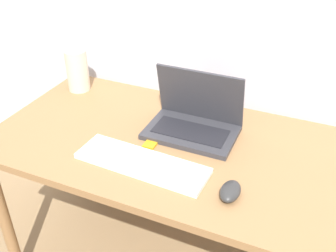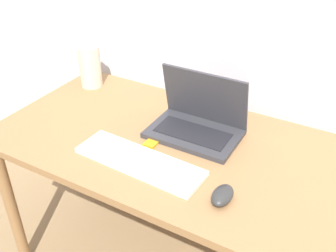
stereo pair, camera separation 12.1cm
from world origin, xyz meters
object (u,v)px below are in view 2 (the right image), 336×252
Objects in this scene: vase at (89,59)px; mp3_player at (152,142)px; mouse at (222,195)px; keyboard at (139,161)px; laptop at (198,121)px.

vase is 4.19× the size of mp3_player.
vase reaches higher than mouse.
mouse is (0.32, -0.03, 0.01)m from keyboard.
laptop is at bearing 53.51° from mp3_player.
laptop is 1.25× the size of vase.
keyboard is (-0.09, -0.28, -0.04)m from laptop.
laptop is 0.20m from mp3_player.
vase reaches higher than keyboard.
keyboard is at bearing -36.97° from vase.
mp3_player is at bearing 101.42° from keyboard.
mp3_player is at bearing -28.40° from vase.
vase is at bearing 151.60° from mp3_player.
laptop is 0.72× the size of keyboard.
mouse is (0.24, -0.31, -0.03)m from laptop.
keyboard is at bearing 175.09° from mouse.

